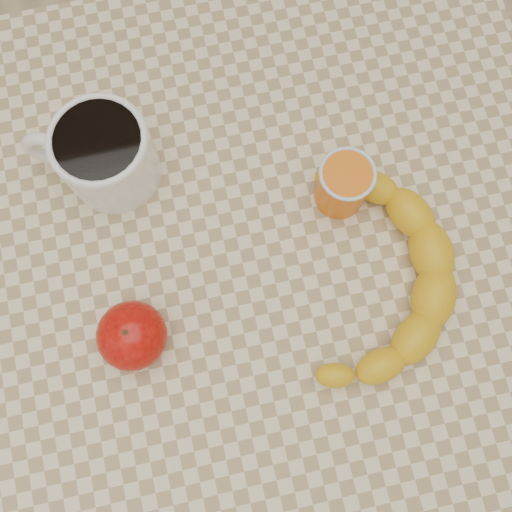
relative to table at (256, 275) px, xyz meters
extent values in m
plane|color=tan|center=(0.00, 0.00, -0.66)|extent=(3.00, 3.00, 0.00)
cube|color=beige|center=(0.00, 0.00, 0.07)|extent=(0.80, 0.80, 0.04)
cube|color=olive|center=(0.00, 0.00, 0.02)|extent=(0.74, 0.74, 0.06)
cylinder|color=olive|center=(0.35, -0.35, -0.31)|extent=(0.05, 0.05, 0.71)
cylinder|color=olive|center=(-0.35, 0.35, -0.31)|extent=(0.05, 0.05, 0.71)
cylinder|color=olive|center=(0.35, 0.35, -0.31)|extent=(0.05, 0.05, 0.71)
cylinder|color=white|center=(-0.14, 0.15, 0.13)|extent=(0.14, 0.14, 0.09)
cylinder|color=black|center=(-0.14, 0.15, 0.17)|extent=(0.10, 0.10, 0.01)
torus|color=white|center=(-0.14, 0.15, 0.18)|extent=(0.11, 0.11, 0.01)
torus|color=white|center=(-0.20, 0.17, 0.13)|extent=(0.07, 0.04, 0.07)
cylinder|color=#DF5E07|center=(0.12, 0.06, 0.12)|extent=(0.06, 0.06, 0.07)
torus|color=silver|center=(0.12, 0.06, 0.16)|extent=(0.06, 0.06, 0.00)
ellipsoid|color=#880404|center=(-0.15, -0.06, 0.12)|extent=(0.10, 0.10, 0.07)
cylinder|color=#382311|center=(-0.15, -0.06, 0.15)|extent=(0.01, 0.01, 0.01)
camera|label=1|loc=(-0.03, -0.15, 0.74)|focal=40.00mm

